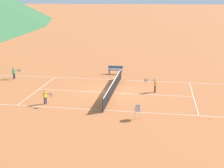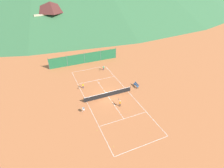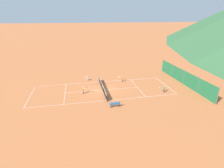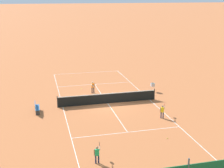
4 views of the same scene
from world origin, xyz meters
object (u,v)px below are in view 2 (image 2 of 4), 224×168
object	(u,v)px
tennis_ball_far_corner	(84,79)
tennis_ball_mid_court	(114,147)
player_near_baseline	(83,86)
tennis_net	(108,94)
ball_hopper	(83,109)
player_near_service	(104,68)
tennis_ball_alley_right	(150,133)
alpine_chalet	(52,18)
tennis_ball_by_net_left	(129,111)
tennis_ball_service_box	(97,130)
player_far_service	(120,103)
courtside_bench	(136,85)

from	to	relation	value
tennis_ball_far_corner	tennis_ball_mid_court	xyz separation A→B (m)	(-1.19, -18.62, 0.00)
player_near_baseline	tennis_ball_mid_court	world-z (taller)	player_near_baseline
tennis_net	ball_hopper	distance (m)	5.83
player_near_service	tennis_ball_alley_right	xyz separation A→B (m)	(-0.87, -20.49, -0.62)
alpine_chalet	tennis_ball_by_net_left	bearing A→B (deg)	-84.33
tennis_ball_by_net_left	tennis_ball_service_box	world-z (taller)	same
player_near_baseline	alpine_chalet	bearing A→B (deg)	89.62
tennis_net	player_near_baseline	xyz separation A→B (m)	(-3.51, 4.45, 0.15)
player_near_service	tennis_ball_far_corner	distance (m)	5.74
tennis_ball_alley_right	player_far_service	bearing A→B (deg)	100.66
tennis_ball_mid_court	tennis_ball_alley_right	size ratio (longest dim) A/B	1.00
tennis_net	tennis_ball_by_net_left	distance (m)	5.33
tennis_ball_far_corner	tennis_ball_alley_right	bearing A→B (deg)	-76.39
player_far_service	courtside_bench	bearing A→B (deg)	36.24
tennis_net	tennis_ball_by_net_left	xyz separation A→B (m)	(1.67, -5.04, -0.47)
tennis_ball_mid_court	tennis_ball_far_corner	bearing A→B (deg)	86.35
player_near_service	tennis_ball_far_corner	xyz separation A→B (m)	(-5.35, -1.98, -0.62)
tennis_net	player_near_baseline	size ratio (longest dim) A/B	8.36
tennis_net	tennis_ball_far_corner	xyz separation A→B (m)	(-2.38, 8.07, -0.47)
courtside_bench	player_near_baseline	bearing A→B (deg)	159.58
player_near_service	tennis_ball_service_box	bearing A→B (deg)	-114.03
player_near_baseline	tennis_ball_far_corner	distance (m)	3.84
player_near_baseline	alpine_chalet	size ratio (longest dim) A/B	0.08
tennis_ball_by_net_left	tennis_ball_service_box	distance (m)	6.62
tennis_ball_by_net_left	tennis_ball_mid_court	bearing A→B (deg)	-133.56
tennis_ball_by_net_left	tennis_net	bearing A→B (deg)	108.31
tennis_ball_alley_right	alpine_chalet	bearing A→B (deg)	95.56
player_near_service	tennis_ball_mid_court	world-z (taller)	player_near_service
tennis_net	tennis_ball_far_corner	size ratio (longest dim) A/B	139.09
player_far_service	courtside_bench	xyz separation A→B (m)	(5.59, 4.09, -0.26)
player_far_service	tennis_ball_mid_court	xyz separation A→B (m)	(-4.33, -7.24, -0.68)
tennis_ball_mid_court	tennis_ball_alley_right	world-z (taller)	same
tennis_ball_far_corner	player_near_baseline	bearing A→B (deg)	-107.29
tennis_ball_alley_right	courtside_bench	xyz separation A→B (m)	(4.25, 11.22, 0.42)
player_near_baseline	tennis_ball_far_corner	xyz separation A→B (m)	(1.13, 3.62, -0.61)
tennis_ball_alley_right	tennis_ball_service_box	size ratio (longest dim) A/B	1.00
player_near_baseline	tennis_ball_by_net_left	bearing A→B (deg)	-61.41
player_near_baseline	tennis_ball_mid_court	size ratio (longest dim) A/B	16.63
player_far_service	tennis_ball_by_net_left	bearing A→B (deg)	-62.28
tennis_ball_by_net_left	courtside_bench	size ratio (longest dim) A/B	0.04
tennis_net	tennis_ball_service_box	distance (m)	8.44
player_near_baseline	tennis_ball_by_net_left	distance (m)	10.83
tennis_ball_far_corner	alpine_chalet	bearing A→B (deg)	91.36
player_far_service	player_near_service	world-z (taller)	player_far_service
tennis_net	tennis_ball_alley_right	distance (m)	10.66
tennis_net	tennis_ball_far_corner	world-z (taller)	tennis_net
player_near_service	tennis_ball_by_net_left	xyz separation A→B (m)	(-1.30, -15.09, -0.62)
tennis_ball_by_net_left	tennis_ball_alley_right	bearing A→B (deg)	-85.43
ball_hopper	player_near_baseline	bearing A→B (deg)	75.35
ball_hopper	tennis_ball_alley_right	bearing A→B (deg)	-47.28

